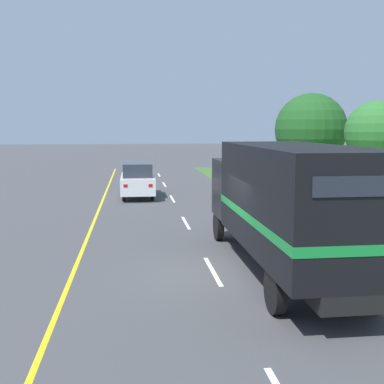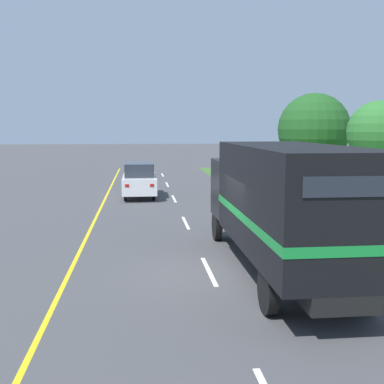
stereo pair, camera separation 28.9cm
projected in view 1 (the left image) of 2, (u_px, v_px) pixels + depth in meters
The scene contains 13 objects.
ground_plane at pixel (214, 273), 12.71m from camera, with size 200.00×200.00×0.00m, color #444447.
edge_line_yellow at pixel (95, 219), 20.09m from camera, with size 0.12×50.24×0.01m, color yellow.
centre_dash_near at pixel (213, 271), 12.90m from camera, with size 0.12×2.60×0.01m, color white.
centre_dash_mid_a at pixel (186, 223), 19.39m from camera, with size 0.12×2.60×0.01m, color white.
centre_dash_mid_b at pixel (172, 199), 25.89m from camera, with size 0.12×2.60×0.01m, color white.
centre_dash_far at pixel (164, 184), 32.38m from camera, with size 0.12×2.60×0.01m, color white.
centre_dash_farthest at pixel (159, 175), 38.87m from camera, with size 0.12×2.60×0.01m, color white.
horse_trailer_truck at pixel (285, 201), 12.43m from camera, with size 2.42×8.87×3.39m.
lead_car_white at pixel (138, 180), 26.42m from camera, with size 1.80×4.46×1.90m.
highway_sign at pixel (361, 177), 18.38m from camera, with size 2.29×0.09×2.95m.
roadside_tree_near at pixel (376, 132), 23.93m from camera, with size 3.09×3.09×5.15m.
roadside_tree_mid at pixel (311, 129), 30.92m from camera, with size 4.60×4.60×6.00m.
delineator_post at pixel (376, 250), 13.05m from camera, with size 0.08×0.08×0.95m.
Camera 1 is at (-2.08, -12.15, 3.82)m, focal length 45.00 mm.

